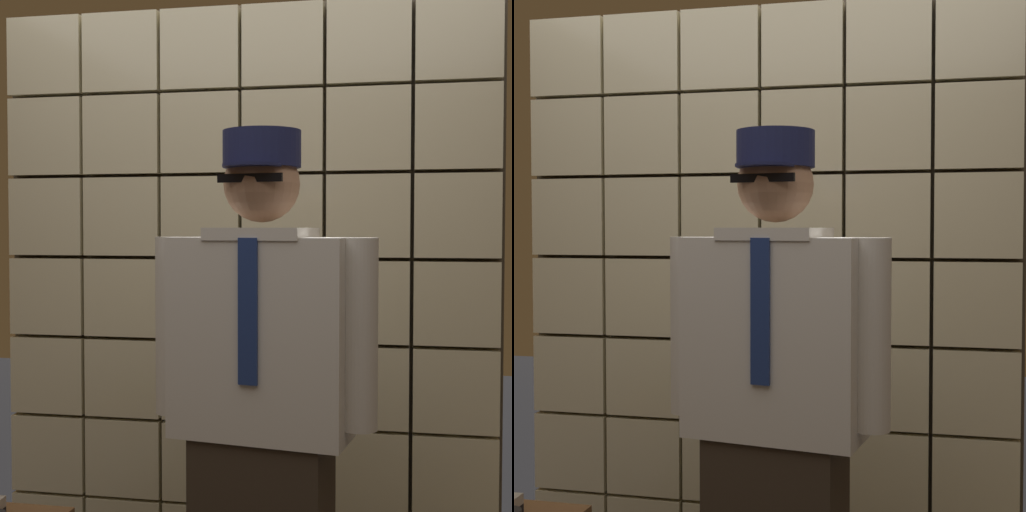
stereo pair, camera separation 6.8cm
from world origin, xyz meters
The scene contains 2 objects.
glass_block_wall centered at (0.00, 1.29, 1.16)m, with size 2.02×0.10×2.36m.
standing_person centered at (0.23, 0.49, 0.90)m, with size 0.69×0.33×1.73m.
Camera 1 is at (0.64, -1.69, 1.44)m, focal length 53.25 mm.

